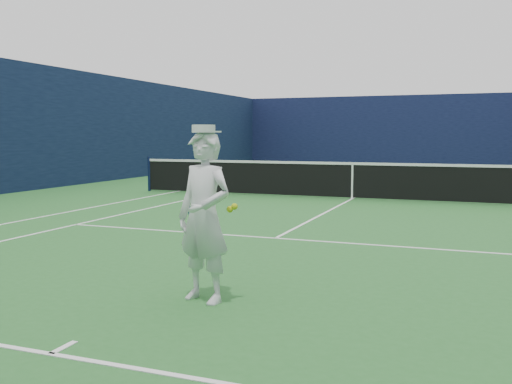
% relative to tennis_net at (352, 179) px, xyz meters
% --- Properties ---
extents(ground, '(80.00, 80.00, 0.00)m').
position_rel_tennis_net_xyz_m(ground, '(0.00, 0.00, -0.55)').
color(ground, '#266528').
rests_on(ground, ground).
extents(court_markings, '(11.03, 23.83, 0.01)m').
position_rel_tennis_net_xyz_m(court_markings, '(0.00, 0.00, -0.55)').
color(court_markings, white).
rests_on(court_markings, ground).
extents(windscreen_fence, '(20.12, 36.12, 4.00)m').
position_rel_tennis_net_xyz_m(windscreen_fence, '(0.00, 0.00, 1.45)').
color(windscreen_fence, '#0E1335').
rests_on(windscreen_fence, ground).
extents(tennis_net, '(12.88, 0.09, 1.07)m').
position_rel_tennis_net_xyz_m(tennis_net, '(0.00, 0.00, 0.00)').
color(tennis_net, '#141E4C').
rests_on(tennis_net, ground).
extents(tennis_player, '(0.74, 0.64, 1.85)m').
position_rel_tennis_net_xyz_m(tennis_player, '(0.49, -10.11, 0.35)').
color(tennis_player, white).
rests_on(tennis_player, ground).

